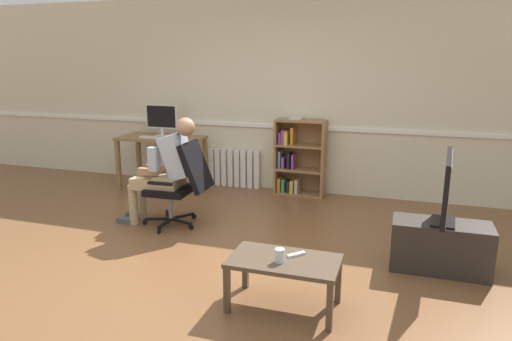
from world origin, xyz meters
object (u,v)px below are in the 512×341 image
Objects in this scene: computer_desk at (161,144)px; imac_monitor at (161,118)px; person_seated at (166,169)px; computer_mouse at (172,138)px; tv_stand at (440,247)px; drinking_glass at (280,255)px; keyboard at (154,137)px; radiator at (231,168)px; bookshelf at (297,158)px; office_chair at (182,181)px; spare_remote at (296,254)px; tv_screen at (446,188)px; coffee_table at (284,265)px.

imac_monitor is (-0.02, 0.08, 0.37)m from computer_desk.
computer_mouse is at bearing -157.59° from person_seated.
drinking_glass reaches higher than tv_stand.
keyboard is 1.49m from person_seated.
radiator is at bearing 174.36° from person_seated.
keyboard is 0.40× the size of bookshelf.
computer_mouse is at bearing -150.67° from office_chair.
computer_desk is at bearing 77.49° from keyboard.
spare_remote is (-1.09, -0.96, 0.18)m from tv_stand.
bookshelf reaches higher than computer_desk.
radiator is 8.69× the size of drinking_glass.
computer_mouse is 0.12× the size of tv_stand.
tv_screen is 8.63× the size of drinking_glass.
person_seated is 1.39× the size of tv_screen.
drinking_glass is at bearing -47.50° from computer_desk.
keyboard is 2.04m from bookshelf.
computer_mouse is 0.10× the size of office_chair.
person_seated is at bearing -58.83° from computer_desk.
spare_remote reaches higher than coffee_table.
spare_remote is (0.07, 0.09, 0.06)m from coffee_table.
radiator is at bearing 18.37° from imac_monitor.
keyboard is 0.48× the size of tv_screen.
keyboard reaches higher than computer_desk.
tv_stand is (2.70, -0.30, -0.30)m from office_chair.
office_chair is at bearing -58.19° from computer_mouse.
office_chair is at bearing 90.00° from person_seated.
person_seated reaches higher than tv_screen.
imac_monitor reaches higher than tv_stand.
spare_remote is (0.68, -2.91, -0.10)m from bookshelf.
computer_desk is 1.12× the size of bookshelf.
imac_monitor reaches higher than office_chair.
office_chair reaches higher than radiator.
computer_mouse is 3.51m from drinking_glass.
office_chair is 2.06m from coffee_table.
spare_remote is at bearing -138.54° from tv_stand.
drinking_glass is (2.28, -2.64, -0.32)m from computer_mouse.
person_seated is 2.91m from tv_screen.
tv_screen is 1.66m from drinking_glass.
person_seated reaches higher than computer_mouse.
tv_stand is at bearing -47.67° from bookshelf.
radiator is at bearing 22.99° from computer_desk.
tv_screen is at bearing -23.96° from computer_desk.
tv_stand is 1.02× the size of coffee_table.
bookshelf is at bearing 100.91° from drinking_glass.
spare_remote is at bearing 52.68° from person_seated.
imac_monitor reaches higher than radiator.
keyboard is 4.15× the size of drinking_glass.
tv_screen reaches higher than spare_remote.
keyboard reaches higher than spare_remote.
bookshelf reaches higher than computer_mouse.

